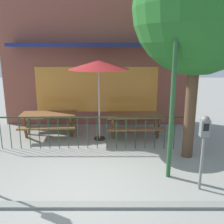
% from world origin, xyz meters
% --- Properties ---
extents(ground, '(40.00, 40.00, 0.00)m').
position_xyz_m(ground, '(0.00, 0.00, 0.00)').
color(ground, gray).
extents(pub_storefront, '(7.02, 1.31, 5.33)m').
position_xyz_m(pub_storefront, '(0.00, 4.83, 2.65)').
color(pub_storefront, brown).
rests_on(pub_storefront, ground).
extents(patio_fence_front, '(5.92, 0.04, 0.97)m').
position_xyz_m(patio_fence_front, '(0.00, 2.15, 0.66)').
color(patio_fence_front, '#1F3D25').
rests_on(patio_fence_front, ground).
extents(picnic_table_left, '(1.89, 1.48, 0.79)m').
position_xyz_m(picnic_table_left, '(-1.53, 3.28, 0.61)').
color(picnic_table_left, brown).
rests_on(picnic_table_left, ground).
extents(picnic_table_right, '(1.84, 1.41, 0.79)m').
position_xyz_m(picnic_table_right, '(1.32, 3.17, 0.61)').
color(picnic_table_right, brown).
rests_on(picnic_table_right, ground).
extents(patio_umbrella, '(1.84, 1.84, 2.53)m').
position_xyz_m(patio_umbrella, '(0.17, 2.92, 2.37)').
color(patio_umbrella, black).
rests_on(patio_umbrella, ground).
extents(parking_meter_far, '(0.18, 0.17, 1.60)m').
position_xyz_m(parking_meter_far, '(2.41, -0.06, 1.23)').
color(parking_meter_far, slate).
rests_on(parking_meter_far, ground).
extents(street_tree, '(3.17, 3.17, 5.38)m').
position_xyz_m(street_tree, '(2.63, 1.61, 3.77)').
color(street_tree, brown).
rests_on(street_tree, ground).
extents(street_lamp, '(0.28, 0.28, 3.96)m').
position_xyz_m(street_lamp, '(1.87, 0.48, 2.58)').
color(street_lamp, '#234F28').
rests_on(street_lamp, ground).
extents(curb_edge, '(9.83, 0.20, 0.11)m').
position_xyz_m(curb_edge, '(0.00, -0.67, 0.00)').
color(curb_edge, gray).
rests_on(curb_edge, ground).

